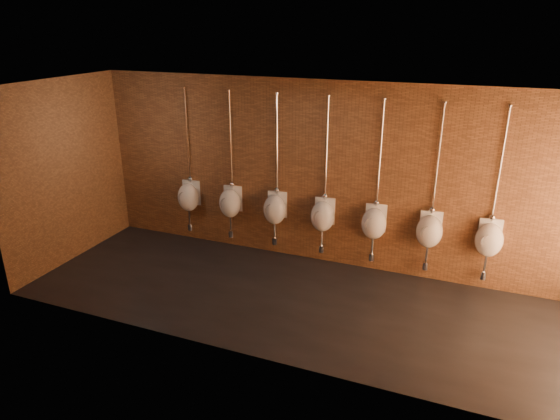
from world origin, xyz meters
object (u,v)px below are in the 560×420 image
at_px(urinal_3, 323,215).
at_px(urinal_2, 275,209).
at_px(urinal_5, 429,230).
at_px(urinal_6, 489,239).
at_px(urinal_0, 189,196).
at_px(urinal_4, 374,223).
at_px(urinal_1, 230,202).

bearing_deg(urinal_3, urinal_2, 180.00).
bearing_deg(urinal_5, urinal_6, 0.00).
bearing_deg(urinal_0, urinal_4, 0.00).
bearing_deg(urinal_6, urinal_3, 180.00).
height_order(urinal_4, urinal_6, same).
distance_m(urinal_0, urinal_2, 1.79).
distance_m(urinal_1, urinal_2, 0.89).
bearing_deg(urinal_2, urinal_1, 180.00).
xyz_separation_m(urinal_1, urinal_5, (3.57, 0.00, 0.00)).
height_order(urinal_0, urinal_4, same).
height_order(urinal_0, urinal_2, same).
bearing_deg(urinal_4, urinal_1, 180.00).
xyz_separation_m(urinal_4, urinal_5, (0.89, 0.00, 0.00)).
xyz_separation_m(urinal_2, urinal_5, (2.68, 0.00, 0.00)).
bearing_deg(urinal_6, urinal_1, 180.00).
bearing_deg(urinal_6, urinal_2, 180.00).
xyz_separation_m(urinal_3, urinal_6, (2.68, 0.00, 0.00)).
distance_m(urinal_2, urinal_5, 2.68).
relative_size(urinal_4, urinal_6, 1.00).
xyz_separation_m(urinal_4, urinal_6, (1.79, 0.00, 0.00)).
height_order(urinal_1, urinal_4, same).
distance_m(urinal_3, urinal_5, 1.79).
bearing_deg(urinal_6, urinal_4, 180.00).
relative_size(urinal_0, urinal_1, 1.00).
height_order(urinal_0, urinal_1, same).
relative_size(urinal_0, urinal_2, 1.00).
distance_m(urinal_1, urinal_5, 3.57).
relative_size(urinal_0, urinal_5, 1.00).
relative_size(urinal_2, urinal_3, 1.00).
bearing_deg(urinal_1, urinal_4, 0.00).
bearing_deg(urinal_4, urinal_5, 0.00).
bearing_deg(urinal_3, urinal_0, 180.00).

